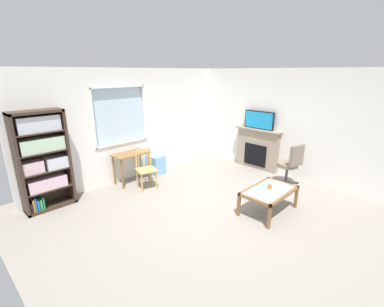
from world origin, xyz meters
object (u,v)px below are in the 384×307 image
(plastic_drawer_unit, at_px, (156,164))
(fireplace, at_px, (257,149))
(tv, at_px, (259,120))
(sippy_cup, at_px, (270,186))
(office_chair, at_px, (291,163))
(desk_under_window, at_px, (131,159))
(coffee_table, at_px, (269,193))
(bookshelf, at_px, (43,158))
(wooden_chair, at_px, (146,169))

(plastic_drawer_unit, xyz_separation_m, fireplace, (2.21, -1.65, 0.31))
(tv, bearing_deg, sippy_cup, -142.67)
(office_chair, bearing_deg, desk_under_window, 132.20)
(fireplace, bearing_deg, plastic_drawer_unit, 143.34)
(office_chair, height_order, coffee_table, office_chair)
(plastic_drawer_unit, distance_m, office_chair, 3.33)
(desk_under_window, distance_m, plastic_drawer_unit, 0.86)
(bookshelf, distance_m, wooden_chair, 2.05)
(fireplace, relative_size, tv, 1.53)
(wooden_chair, xyz_separation_m, tv, (2.92, -1.08, 0.88))
(office_chair, bearing_deg, coffee_table, -169.11)
(desk_under_window, height_order, fireplace, fireplace)
(desk_under_window, bearing_deg, plastic_drawer_unit, 3.67)
(plastic_drawer_unit, xyz_separation_m, sippy_cup, (0.30, -3.09, 0.25))
(wooden_chair, relative_size, tv, 1.06)
(office_chair, bearing_deg, sippy_cup, -169.58)
(bookshelf, relative_size, tv, 2.26)
(office_chair, xyz_separation_m, sippy_cup, (-1.43, -0.26, -0.06))
(plastic_drawer_unit, relative_size, office_chair, 0.49)
(fireplace, relative_size, sippy_cup, 14.36)
(coffee_table, relative_size, sippy_cup, 12.17)
(tv, height_order, coffee_table, tv)
(desk_under_window, distance_m, coffee_table, 3.24)
(wooden_chair, height_order, coffee_table, wooden_chair)
(tv, bearing_deg, bookshelf, 160.47)
(wooden_chair, xyz_separation_m, office_chair, (2.47, -2.26, 0.09))
(wooden_chair, distance_m, plastic_drawer_unit, 0.95)
(fireplace, xyz_separation_m, sippy_cup, (-1.91, -1.44, -0.06))
(bookshelf, bearing_deg, wooden_chair, -18.35)
(desk_under_window, xyz_separation_m, fireplace, (2.99, -1.60, -0.04))
(office_chair, distance_m, coffee_table, 1.51)
(tv, distance_m, office_chair, 1.49)
(plastic_drawer_unit, height_order, tv, tv)
(wooden_chair, bearing_deg, coffee_table, -68.76)
(desk_under_window, relative_size, sippy_cup, 9.15)
(bookshelf, bearing_deg, fireplace, -19.46)
(desk_under_window, bearing_deg, wooden_chair, -84.66)
(desk_under_window, height_order, office_chair, office_chair)
(bookshelf, height_order, desk_under_window, bookshelf)
(fireplace, height_order, coffee_table, fireplace)
(coffee_table, bearing_deg, plastic_drawer_unit, 94.73)
(desk_under_window, relative_size, tv, 0.97)
(desk_under_window, relative_size, coffee_table, 0.75)
(wooden_chair, bearing_deg, desk_under_window, 95.34)
(bookshelf, xyz_separation_m, office_chair, (4.34, -2.88, -0.47))
(tv, bearing_deg, wooden_chair, 159.73)
(bookshelf, relative_size, fireplace, 1.48)
(plastic_drawer_unit, bearing_deg, sippy_cup, -84.44)
(plastic_drawer_unit, relative_size, coffee_table, 0.45)
(desk_under_window, bearing_deg, fireplace, -28.08)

